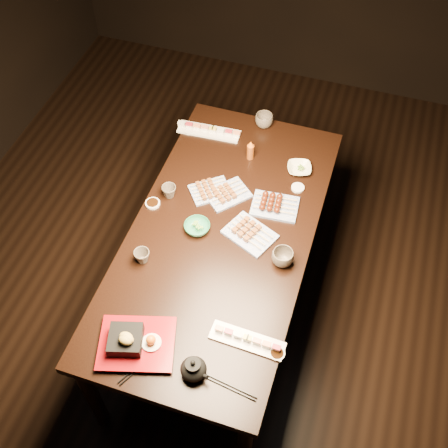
# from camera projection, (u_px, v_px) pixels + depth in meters

# --- Properties ---
(ground) EXTENTS (5.00, 5.00, 0.00)m
(ground) POSITION_uv_depth(u_px,v_px,m) (220.00, 333.00, 3.32)
(ground) COLOR black
(ground) RESTS_ON ground
(dining_table) EXTENTS (1.02, 1.86, 0.75)m
(dining_table) POSITION_uv_depth(u_px,v_px,m) (221.00, 274.00, 3.13)
(dining_table) COLOR black
(dining_table) RESTS_ON ground
(sushi_platter_near) EXTENTS (0.34, 0.10, 0.04)m
(sushi_platter_near) POSITION_uv_depth(u_px,v_px,m) (247.00, 339.00, 2.45)
(sushi_platter_near) COLOR white
(sushi_platter_near) RESTS_ON dining_table
(sushi_platter_far) EXTENTS (0.37, 0.12, 0.04)m
(sushi_platter_far) POSITION_uv_depth(u_px,v_px,m) (209.00, 130.00, 3.26)
(sushi_platter_far) COLOR white
(sushi_platter_far) RESTS_ON dining_table
(yakitori_plate_center) EXTENTS (0.26, 0.25, 0.05)m
(yakitori_plate_center) POSITION_uv_depth(u_px,v_px,m) (210.00, 188.00, 2.98)
(yakitori_plate_center) COLOR #828EB6
(yakitori_plate_center) RESTS_ON dining_table
(yakitori_plate_right) EXTENTS (0.29, 0.26, 0.06)m
(yakitori_plate_right) POSITION_uv_depth(u_px,v_px,m) (250.00, 232.00, 2.80)
(yakitori_plate_right) COLOR #828EB6
(yakitori_plate_right) RESTS_ON dining_table
(yakitori_plate_left) EXTENTS (0.27, 0.27, 0.06)m
(yakitori_plate_left) POSITION_uv_depth(u_px,v_px,m) (228.00, 192.00, 2.96)
(yakitori_plate_left) COLOR #828EB6
(yakitori_plate_left) RESTS_ON dining_table
(tsukune_plate) EXTENTS (0.25, 0.19, 0.06)m
(tsukune_plate) POSITION_uv_depth(u_px,v_px,m) (275.00, 204.00, 2.91)
(tsukune_plate) COLOR #828EB6
(tsukune_plate) RESTS_ON dining_table
(edamame_bowl_green) EXTENTS (0.13, 0.13, 0.04)m
(edamame_bowl_green) POSITION_uv_depth(u_px,v_px,m) (197.00, 227.00, 2.83)
(edamame_bowl_green) COLOR #27784F
(edamame_bowl_green) RESTS_ON dining_table
(edamame_bowl_cream) EXTENTS (0.16, 0.16, 0.03)m
(edamame_bowl_cream) POSITION_uv_depth(u_px,v_px,m) (299.00, 169.00, 3.08)
(edamame_bowl_cream) COLOR beige
(edamame_bowl_cream) RESTS_ON dining_table
(tempura_tray) EXTENTS (0.39, 0.34, 0.12)m
(tempura_tray) POSITION_uv_depth(u_px,v_px,m) (136.00, 339.00, 2.41)
(tempura_tray) COLOR black
(tempura_tray) RESTS_ON dining_table
(teacup_near_left) EXTENTS (0.09, 0.09, 0.07)m
(teacup_near_left) POSITION_uv_depth(u_px,v_px,m) (142.00, 256.00, 2.70)
(teacup_near_left) COLOR #4E453C
(teacup_near_left) RESTS_ON dining_table
(teacup_mid_right) EXTENTS (0.11, 0.11, 0.08)m
(teacup_mid_right) POSITION_uv_depth(u_px,v_px,m) (283.00, 258.00, 2.69)
(teacup_mid_right) COLOR #4E453C
(teacup_mid_right) RESTS_ON dining_table
(teacup_far_left) EXTENTS (0.09, 0.09, 0.07)m
(teacup_far_left) POSITION_uv_depth(u_px,v_px,m) (169.00, 191.00, 2.95)
(teacup_far_left) COLOR #4E453C
(teacup_far_left) RESTS_ON dining_table
(teacup_far_right) EXTENTS (0.11, 0.11, 0.08)m
(teacup_far_right) POSITION_uv_depth(u_px,v_px,m) (264.00, 120.00, 3.28)
(teacup_far_right) COLOR #4E453C
(teacup_far_right) RESTS_ON dining_table
(teapot) EXTENTS (0.17, 0.17, 0.11)m
(teapot) POSITION_uv_depth(u_px,v_px,m) (193.00, 368.00, 2.34)
(teapot) COLOR black
(teapot) RESTS_ON dining_table
(condiment_bottle) EXTENTS (0.05, 0.05, 0.12)m
(condiment_bottle) POSITION_uv_depth(u_px,v_px,m) (250.00, 150.00, 3.10)
(condiment_bottle) COLOR brown
(condiment_bottle) RESTS_ON dining_table
(sauce_dish_west) EXTENTS (0.08, 0.08, 0.01)m
(sauce_dish_west) POSITION_uv_depth(u_px,v_px,m) (153.00, 203.00, 2.94)
(sauce_dish_west) COLOR white
(sauce_dish_west) RESTS_ON dining_table
(sauce_dish_east) EXTENTS (0.09, 0.09, 0.01)m
(sauce_dish_east) POSITION_uv_depth(u_px,v_px,m) (298.00, 188.00, 3.01)
(sauce_dish_east) COLOR white
(sauce_dish_east) RESTS_ON dining_table
(sauce_dish_se) EXTENTS (0.09, 0.09, 0.01)m
(sauce_dish_se) POSITION_uv_depth(u_px,v_px,m) (277.00, 353.00, 2.43)
(sauce_dish_se) COLOR white
(sauce_dish_se) RESTS_ON dining_table
(sauce_dish_nw) EXTENTS (0.10, 0.10, 0.01)m
(sauce_dish_nw) POSITION_uv_depth(u_px,v_px,m) (189.00, 130.00, 3.28)
(sauce_dish_nw) COLOR white
(sauce_dish_nw) RESTS_ON dining_table
(chopsticks_near) EXTENTS (0.13, 0.22, 0.01)m
(chopsticks_near) POSITION_uv_depth(u_px,v_px,m) (141.00, 366.00, 2.40)
(chopsticks_near) COLOR black
(chopsticks_near) RESTS_ON dining_table
(chopsticks_se) EXTENTS (0.24, 0.05, 0.01)m
(chopsticks_se) POSITION_uv_depth(u_px,v_px,m) (230.00, 387.00, 2.34)
(chopsticks_se) COLOR black
(chopsticks_se) RESTS_ON dining_table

